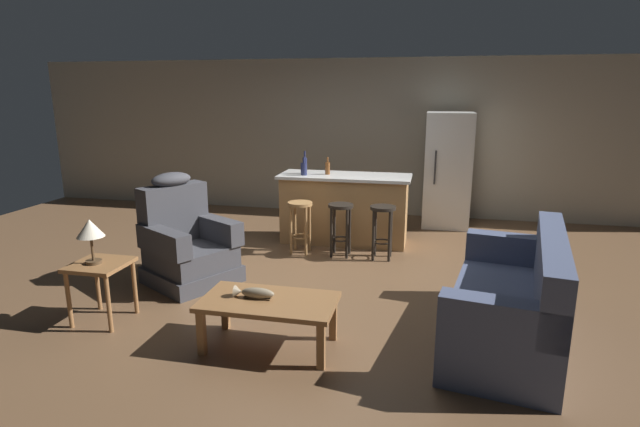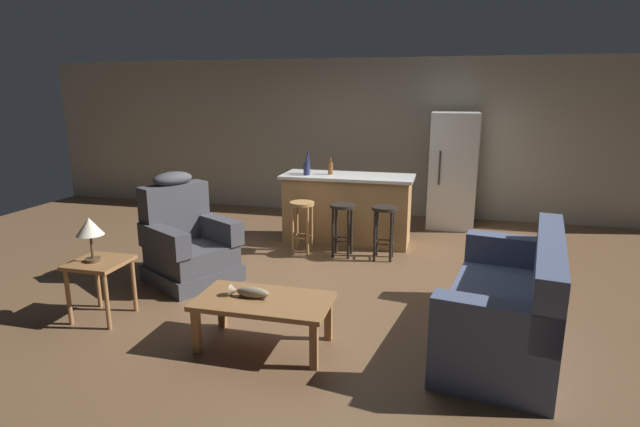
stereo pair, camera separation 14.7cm
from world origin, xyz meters
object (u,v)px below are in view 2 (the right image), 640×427
object	(u,v)px
refrigerator	(452,171)
bottle_short_amber	(330,168)
bar_stool_middle	(342,220)
bar_stool_left	(302,218)
bottle_tall_green	(307,168)
recliner_near_lamp	(187,243)
fish_figurine	(249,292)
couch	(510,306)
kitchen_island	(347,208)
coffee_table	(264,305)
table_lamp	(90,229)
end_table	(100,271)
bar_stool_right	(384,223)
bottle_wine_dark	(308,165)

from	to	relation	value
refrigerator	bottle_short_amber	bearing A→B (deg)	-143.81
bar_stool_middle	refrigerator	world-z (taller)	refrigerator
bar_stool_left	bottle_tall_green	xyz separation A→B (m)	(-0.07, 0.49, 0.57)
recliner_near_lamp	bar_stool_left	xyz separation A→B (m)	(0.98, 1.23, 0.05)
fish_figurine	couch	world-z (taller)	couch
fish_figurine	refrigerator	distance (m)	4.60
recliner_near_lamp	refrigerator	world-z (taller)	refrigerator
fish_figurine	bottle_short_amber	distance (m)	3.14
kitchen_island	bar_stool_middle	bearing A→B (deg)	-84.58
refrigerator	bottle_short_amber	world-z (taller)	refrigerator
coffee_table	recliner_near_lamp	world-z (taller)	recliner_near_lamp
table_lamp	recliner_near_lamp	bearing A→B (deg)	74.03
table_lamp	bar_stool_middle	world-z (taller)	table_lamp
fish_figurine	kitchen_island	distance (m)	3.10
bar_stool_left	end_table	bearing A→B (deg)	-118.55
couch	bar_stool_middle	xyz separation A→B (m)	(-1.82, 1.92, 0.13)
coffee_table	kitchen_island	size ratio (longest dim) A/B	0.61
recliner_near_lamp	bar_stool_right	world-z (taller)	recliner_near_lamp
fish_figurine	bottle_tall_green	distance (m)	3.02
coffee_table	bottle_wine_dark	distance (m)	3.20
coffee_table	table_lamp	bearing A→B (deg)	176.06
bar_stool_left	bar_stool_right	size ratio (longest dim) A/B	1.00
bar_stool_left	bar_stool_right	distance (m)	1.07
bar_stool_middle	couch	bearing A→B (deg)	-46.57
recliner_near_lamp	table_lamp	xyz separation A→B (m)	(-0.32, -1.12, 0.45)
couch	bar_stool_right	distance (m)	2.31
bottle_tall_green	coffee_table	bearing A→B (deg)	-81.22
kitchen_island	bottle_short_amber	xyz separation A→B (m)	(-0.24, -0.00, 0.56)
coffee_table	bar_stool_middle	world-z (taller)	bar_stool_middle
refrigerator	bottle_wine_dark	xyz separation A→B (m)	(-1.97, -1.21, 0.19)
refrigerator	bottle_tall_green	bearing A→B (deg)	-145.49
coffee_table	end_table	size ratio (longest dim) A/B	1.96
bottle_tall_green	recliner_near_lamp	bearing A→B (deg)	-117.85
recliner_near_lamp	bottle_wine_dark	distance (m)	2.15
table_lamp	kitchen_island	size ratio (longest dim) A/B	0.23
kitchen_island	bottle_short_amber	distance (m)	0.61
end_table	recliner_near_lamp	bearing A→B (deg)	75.49
end_table	coffee_table	bearing A→B (deg)	-4.91
bottle_short_amber	fish_figurine	bearing A→B (deg)	-89.48
end_table	bar_stool_left	xyz separation A→B (m)	(1.26, 2.32, 0.01)
end_table	bar_stool_right	xyz separation A→B (m)	(2.33, 2.32, 0.01)
bottle_wine_dark	refrigerator	bearing A→B (deg)	31.49
recliner_near_lamp	bar_stool_right	size ratio (longest dim) A/B	1.76
coffee_table	end_table	bearing A→B (deg)	175.09
end_table	bottle_short_amber	size ratio (longest dim) A/B	2.35
recliner_near_lamp	end_table	xyz separation A→B (m)	(-0.28, -1.10, 0.04)
couch	bottle_tall_green	xyz separation A→B (m)	(-2.42, 2.41, 0.70)
bottle_short_amber	bottle_wine_dark	distance (m)	0.32
end_table	bottle_wine_dark	size ratio (longest dim) A/B	1.78
bottle_tall_green	bottle_short_amber	bearing A→B (deg)	24.15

